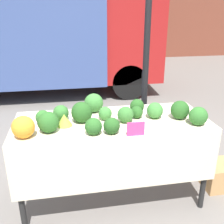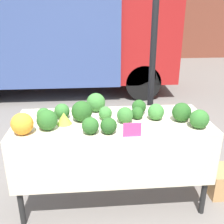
% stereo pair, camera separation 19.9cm
% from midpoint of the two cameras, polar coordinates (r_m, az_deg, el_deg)
% --- Properties ---
extents(ground_plane, '(40.00, 40.00, 0.00)m').
position_cam_midpoint_polar(ground_plane, '(2.82, -2.12, -17.92)').
color(ground_plane, slate).
extents(tent_pole, '(0.07, 0.07, 2.68)m').
position_cam_midpoint_polar(tent_pole, '(3.01, 5.58, 12.75)').
color(tent_pole, black).
rests_on(tent_pole, ground_plane).
extents(parked_truck, '(4.89, 1.83, 2.65)m').
position_cam_midpoint_polar(parked_truck, '(6.03, -17.31, 16.83)').
color(parked_truck, '#384C84').
rests_on(parked_truck, ground_plane).
extents(market_table, '(1.76, 0.71, 0.85)m').
position_cam_midpoint_polar(market_table, '(2.37, -2.15, -5.13)').
color(market_table, beige).
rests_on(market_table, ground_plane).
extents(orange_cauliflower, '(0.18, 0.18, 0.18)m').
position_cam_midpoint_polar(orange_cauliflower, '(2.17, -21.29, -3.13)').
color(orange_cauliflower, orange).
rests_on(orange_cauliflower, market_table).
extents(romanesco_head, '(0.13, 0.13, 0.11)m').
position_cam_midpoint_polar(romanesco_head, '(2.30, -12.80, -1.75)').
color(romanesco_head, '#93B238').
rests_on(romanesco_head, market_table).
extents(broccoli_head_0, '(0.12, 0.12, 0.12)m').
position_cam_midpoint_polar(broccoli_head_0, '(2.37, -3.91, -0.34)').
color(broccoli_head_0, '#387533').
rests_on(broccoli_head_0, market_table).
extents(broccoli_head_1, '(0.17, 0.17, 0.17)m').
position_cam_midpoint_polar(broccoli_head_1, '(2.20, -16.24, -2.19)').
color(broccoli_head_1, '#285B23').
rests_on(broccoli_head_1, market_table).
extents(broccoli_head_2, '(0.13, 0.13, 0.13)m').
position_cam_midpoint_polar(broccoli_head_2, '(2.38, -17.16, -1.16)').
color(broccoli_head_2, '#2D6628').
rests_on(broccoli_head_2, market_table).
extents(broccoli_head_3, '(0.14, 0.14, 0.14)m').
position_cam_midpoint_polar(broccoli_head_3, '(2.10, -6.80, -3.19)').
color(broccoli_head_3, '#285B23').
rests_on(broccoli_head_3, market_table).
extents(broccoli_head_4, '(0.14, 0.14, 0.14)m').
position_cam_midpoint_polar(broccoli_head_4, '(2.42, -13.39, -0.22)').
color(broccoli_head_4, '#336B2D').
rests_on(broccoli_head_4, market_table).
extents(broccoli_head_5, '(0.14, 0.14, 0.14)m').
position_cam_midpoint_polar(broccoli_head_5, '(2.31, 0.50, -0.62)').
color(broccoli_head_5, '#336B2D').
rests_on(broccoli_head_5, market_table).
extents(broccoli_head_6, '(0.14, 0.14, 0.14)m').
position_cam_midpoint_polar(broccoli_head_6, '(2.10, -2.79, -3.06)').
color(broccoli_head_6, '#23511E').
rests_on(broccoli_head_6, market_table).
extents(broccoli_head_7, '(0.14, 0.14, 0.14)m').
position_cam_midpoint_polar(broccoli_head_7, '(2.53, 3.24, 1.27)').
color(broccoli_head_7, '#23511E').
rests_on(broccoli_head_7, market_table).
extents(broccoli_head_8, '(0.17, 0.17, 0.17)m').
position_cam_midpoint_polar(broccoli_head_8, '(2.44, 12.34, 0.41)').
color(broccoli_head_8, '#23511E').
rests_on(broccoli_head_8, market_table).
extents(broccoli_head_9, '(0.15, 0.15, 0.15)m').
position_cam_midpoint_polar(broccoli_head_9, '(2.41, 7.02, 0.30)').
color(broccoli_head_9, '#387533').
rests_on(broccoli_head_9, market_table).
extents(broccoli_head_10, '(0.18, 0.18, 0.18)m').
position_cam_midpoint_polar(broccoli_head_10, '(2.55, -6.22, 1.95)').
color(broccoli_head_10, '#387533').
rests_on(broccoli_head_10, market_table).
extents(broccoli_head_11, '(0.11, 0.11, 0.11)m').
position_cam_midpoint_polar(broccoli_head_11, '(2.41, 3.04, -0.08)').
color(broccoli_head_11, '#23511E').
rests_on(broccoli_head_11, market_table).
extents(broccoli_head_12, '(0.19, 0.19, 0.19)m').
position_cam_midpoint_polar(broccoli_head_12, '(2.33, -9.04, -0.09)').
color(broccoli_head_12, '#23511E').
rests_on(broccoli_head_12, market_table).
extents(broccoli_head_13, '(0.16, 0.16, 0.16)m').
position_cam_midpoint_polar(broccoli_head_13, '(2.34, 15.99, -0.88)').
color(broccoli_head_13, '#2D6628').
rests_on(broccoli_head_13, market_table).
extents(price_sign, '(0.14, 0.01, 0.12)m').
position_cam_midpoint_polar(price_sign, '(2.06, 2.45, -3.77)').
color(price_sign, '#E53D84').
rests_on(price_sign, market_table).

